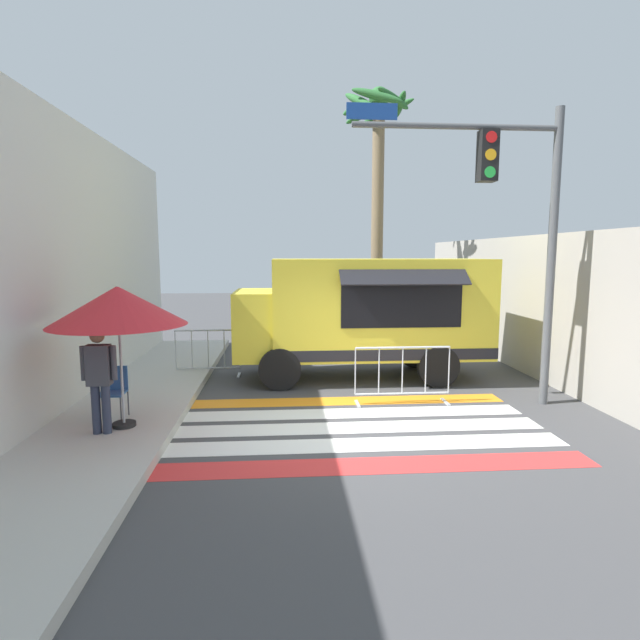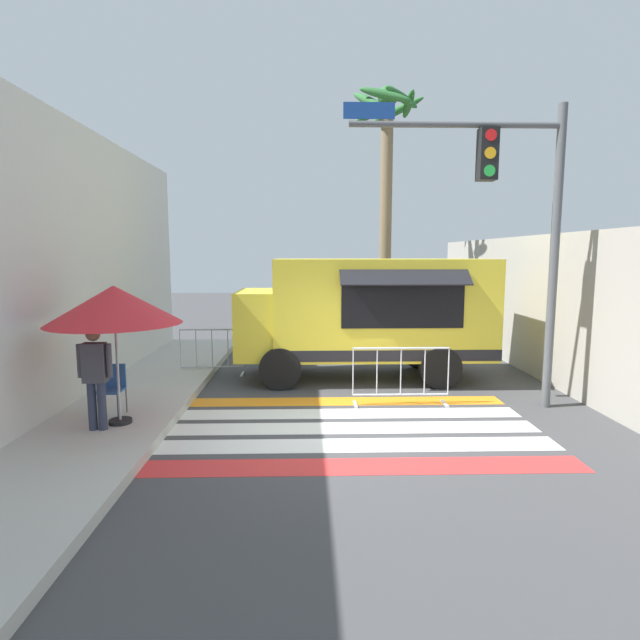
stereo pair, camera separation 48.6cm
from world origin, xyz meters
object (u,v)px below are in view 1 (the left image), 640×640
at_px(vendor_person, 99,375).
at_px(palm_tree, 377,172).
at_px(food_truck, 360,311).
at_px(patio_umbrella, 118,306).
at_px(traffic_signal_pole, 514,205).
at_px(barricade_front, 402,376).
at_px(barricade_side, 208,354).
at_px(folding_chair, 113,387).

distance_m(vendor_person, palm_tree, 10.40).
relative_size(food_truck, patio_umbrella, 2.57).
height_order(food_truck, traffic_signal_pole, traffic_signal_pole).
bearing_deg(food_truck, palm_tree, 74.37).
xyz_separation_m(barricade_front, barricade_side, (-4.05, 2.49, -0.01)).
bearing_deg(folding_chair, vendor_person, -74.65).
xyz_separation_m(food_truck, barricade_side, (-3.54, 0.36, -1.03)).
height_order(folding_chair, vendor_person, vendor_person).
bearing_deg(food_truck, folding_chair, -146.39).
height_order(traffic_signal_pole, palm_tree, palm_tree).
bearing_deg(barricade_front, traffic_signal_pole, -5.74).
height_order(vendor_person, palm_tree, palm_tree).
xyz_separation_m(folding_chair, barricade_side, (1.05, 3.41, -0.13)).
bearing_deg(traffic_signal_pole, folding_chair, -174.11).
relative_size(barricade_side, palm_tree, 0.20).
xyz_separation_m(barricade_front, palm_tree, (0.57, 5.98, 4.77)).
bearing_deg(patio_umbrella, barricade_side, 78.86).
bearing_deg(barricade_side, folding_chair, -107.17).
bearing_deg(folding_chair, food_truck, 44.27).
distance_m(vendor_person, barricade_front, 5.33).
height_order(patio_umbrella, barricade_side, patio_umbrella).
height_order(barricade_front, palm_tree, palm_tree).
bearing_deg(palm_tree, food_truck, -105.63).
relative_size(barricade_front, palm_tree, 0.24).
distance_m(traffic_signal_pole, barricade_side, 7.31).
height_order(folding_chair, barricade_front, barricade_front).
distance_m(food_truck, vendor_person, 5.93).
distance_m(patio_umbrella, barricade_front, 5.23).
distance_m(folding_chair, palm_tree, 10.07).
relative_size(folding_chair, barricade_front, 0.46).
distance_m(barricade_front, barricade_side, 4.75).
height_order(traffic_signal_pole, folding_chair, traffic_signal_pole).
height_order(barricade_side, palm_tree, palm_tree).
relative_size(barricade_front, barricade_side, 1.21).
xyz_separation_m(traffic_signal_pole, patio_umbrella, (-6.75, -1.18, -1.69)).
height_order(patio_umbrella, folding_chair, patio_umbrella).
xyz_separation_m(folding_chair, barricade_front, (5.10, 0.92, -0.12)).
bearing_deg(vendor_person, barricade_side, 76.35).
bearing_deg(traffic_signal_pole, patio_umbrella, -170.08).
xyz_separation_m(patio_umbrella, vendor_person, (-0.23, -0.30, -1.01)).
height_order(traffic_signal_pole, vendor_person, traffic_signal_pole).
bearing_deg(traffic_signal_pole, barricade_front, 174.26).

